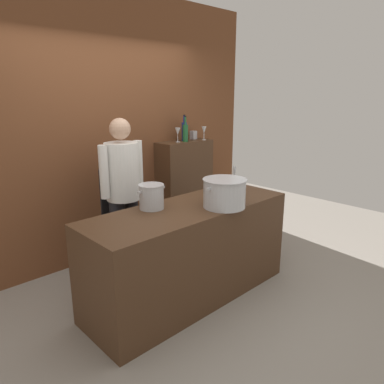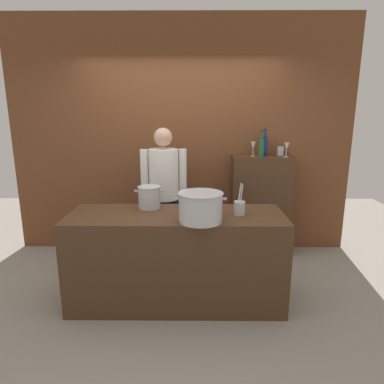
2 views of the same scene
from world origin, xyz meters
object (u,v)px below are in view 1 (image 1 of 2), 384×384
Objects in this scene: stockpot_small at (152,197)px; wine_glass_wide at (178,132)px; utensil_crock at (234,188)px; wine_glass_short at (204,130)px; wine_bottle_cobalt at (184,131)px; chef at (123,187)px; stockpot_large at (224,193)px; spice_tin_silver at (193,135)px; wine_bottle_green at (185,132)px.

wine_glass_wide is (1.18, 0.97, 0.41)m from stockpot_small.
wine_glass_short is (0.70, 1.12, 0.44)m from utensil_crock.
wine_glass_wide is at bearing 168.45° from wine_glass_short.
wine_bottle_cobalt is 1.87× the size of wine_glass_short.
chef is 1.10m from stockpot_large.
wine_glass_short reaches higher than stockpot_large.
wine_glass_short is at bearing -78.06° from spice_tin_silver.
wine_bottle_cobalt is (0.05, 0.08, 0.01)m from wine_bottle_green.
wine_glass_short is at bearing 50.78° from stockpot_large.
wine_glass_wide is (1.08, 0.37, 0.45)m from chef.
wine_glass_wide reaches higher than stockpot_large.
wine_glass_short is (1.07, 1.31, 0.39)m from stockpot_large.
wine_glass_short is at bearing -175.25° from chef.
wine_bottle_green is at bearing -22.85° from wine_glass_wide.
chef is at bearing -168.83° from wine_glass_short.
chef reaches higher than wine_bottle_cobalt.
spice_tin_silver is (1.03, 1.47, 0.32)m from stockpot_large.
stockpot_large is 1.51× the size of utensil_crock.
wine_bottle_cobalt is at bearing 15.09° from wine_glass_wide.
wine_bottle_green is 0.30m from spice_tin_silver.
stockpot_large is 1.39× the size of wine_bottle_green.
wine_bottle_green is at bearing 70.66° from utensil_crock.
stockpot_small is at bearing -143.69° from wine_bottle_green.
chef is 0.61m from stockpot_small.
utensil_crock is at bearing -14.30° from stockpot_small.
spice_tin_silver is at bearing 13.47° from wine_glass_wide.
utensil_crock is 1.31m from wine_glass_wide.
wine_bottle_cobalt is 0.22m from spice_tin_silver.
utensil_crock is (0.77, -0.82, 0.01)m from chef.
utensil_crock is 1.30m from wine_bottle_green.
wine_bottle_cobalt reaches higher than stockpot_large.
spice_tin_silver reaches higher than stockpot_large.
stockpot_large is 1.73m from wine_glass_short.
stockpot_large is 0.42m from utensil_crock.
utensil_crock is at bearing -122.21° from wine_glass_short.
wine_bottle_cobalt is 0.15m from wine_glass_wide.
wine_glass_short is (1.48, 0.29, 0.45)m from chef.
wine_bottle_cobalt is (1.33, 1.01, 0.41)m from stockpot_small.
wine_glass_short is at bearing -11.55° from wine_glass_wide.
wine_bottle_cobalt is 3.00× the size of spice_tin_silver.
wine_bottle_cobalt is at bearing 153.61° from wine_glass_short.
chef is at bearing -161.09° from wine_glass_wide.
chef is 5.75× the size of stockpot_small.
wine_glass_wide is at bearing 39.63° from stockpot_small.
utensil_crock reaches higher than stockpot_small.
stockpot_small is at bearing -142.58° from wine_bottle_cobalt.
stockpot_large is at bearing -115.95° from wine_glass_wide.
wine_glass_short is at bearing -26.39° from wine_bottle_cobalt.
wine_glass_wide is 0.40m from wine_glass_short.
wine_glass_short is (0.30, -0.04, 0.01)m from wine_bottle_green.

